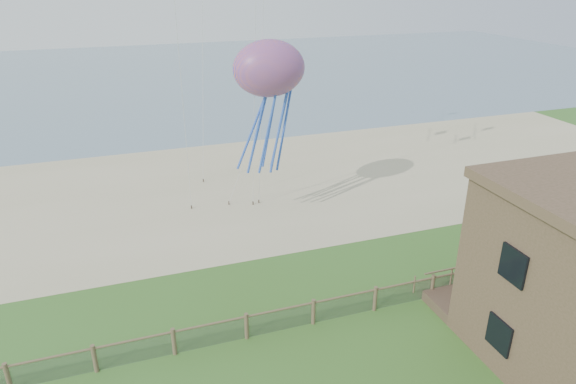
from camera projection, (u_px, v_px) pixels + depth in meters
sand_beach at (231, 188)px, 36.42m from camera, size 72.00×20.00×0.02m
ocean at (162, 75)px, 74.56m from camera, size 160.00×68.00×0.02m
chainlink_fence at (313, 313)px, 22.33m from camera, size 36.20×0.20×1.25m
motel_deck at (564, 278)px, 25.44m from camera, size 15.00×2.00×0.50m
picnic_table at (478, 294)px, 23.82m from camera, size 2.33×1.93×0.87m
octopus_kite at (270, 105)px, 28.92m from camera, size 4.39×3.62×7.83m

